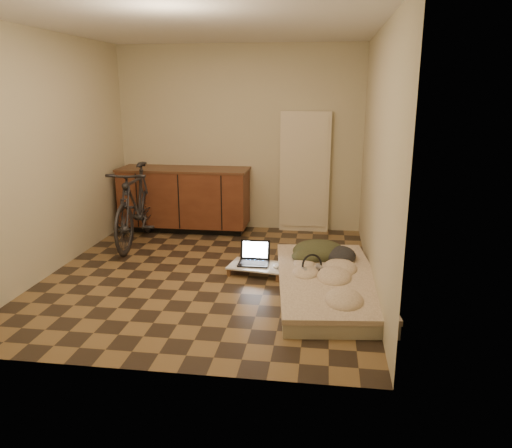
# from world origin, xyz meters

# --- Properties ---
(room_shell) EXTENTS (3.50, 4.00, 2.60)m
(room_shell) POSITION_xyz_m (0.00, 0.00, 1.30)
(room_shell) COLOR brown
(room_shell) RESTS_ON ground
(cabinets) EXTENTS (1.84, 0.62, 0.91)m
(cabinets) POSITION_xyz_m (-0.75, 1.70, 0.47)
(cabinets) COLOR black
(cabinets) RESTS_ON ground
(appliance_panel) EXTENTS (0.70, 0.10, 1.70)m
(appliance_panel) POSITION_xyz_m (0.95, 1.94, 0.85)
(appliance_panel) COLOR beige
(appliance_panel) RESTS_ON ground
(bicycle) EXTENTS (0.64, 1.81, 1.15)m
(bicycle) POSITION_xyz_m (-1.20, 1.00, 0.58)
(bicycle) COLOR black
(bicycle) RESTS_ON ground
(futon) EXTENTS (1.21, 2.15, 0.18)m
(futon) POSITION_xyz_m (1.30, -0.32, 0.09)
(futon) COLOR #B0A98D
(futon) RESTS_ON ground
(clothing_pile) EXTENTS (0.68, 0.59, 0.25)m
(clothing_pile) POSITION_xyz_m (1.26, 0.27, 0.30)
(clothing_pile) COLOR #32361F
(clothing_pile) RESTS_ON futon
(headphones) EXTENTS (0.35, 0.34, 0.17)m
(headphones) POSITION_xyz_m (1.14, -0.26, 0.26)
(headphones) COLOR black
(headphones) RESTS_ON futon
(lap_desk) EXTENTS (0.67, 0.49, 0.10)m
(lap_desk) POSITION_xyz_m (0.52, 0.09, 0.09)
(lap_desk) COLOR brown
(lap_desk) RESTS_ON ground
(laptop) EXTENTS (0.34, 0.30, 0.23)m
(laptop) POSITION_xyz_m (0.48, 0.16, 0.15)
(laptop) COLOR black
(laptop) RESTS_ON lap_desk
(mouse) EXTENTS (0.09, 0.11, 0.04)m
(mouse) POSITION_xyz_m (0.74, 0.02, 0.12)
(mouse) COLOR white
(mouse) RESTS_ON lap_desk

